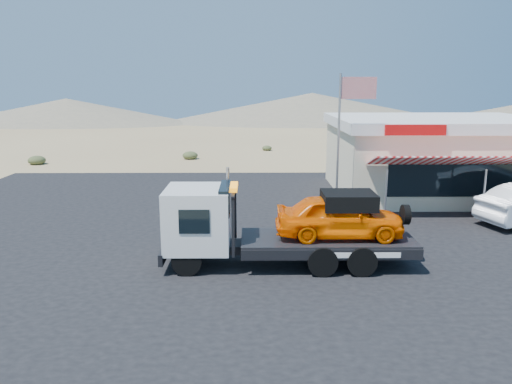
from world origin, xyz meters
TOP-DOWN VIEW (x-y plane):
  - ground at (0.00, 0.00)m, footprint 120.00×120.00m
  - asphalt_lot at (2.00, 3.00)m, footprint 32.00×24.00m
  - tow_truck at (1.98, -1.48)m, footprint 7.68×2.28m
  - jerky_store at (10.50, 8.97)m, footprint 10.40×9.97m
  - flagpole at (4.93, 4.50)m, footprint 1.55×0.10m
  - desert_scrub at (-12.34, 9.74)m, footprint 25.43×36.75m
  - distant_hills at (-9.77, 55.14)m, footprint 126.00×48.00m

SIDE VIEW (x-z plane):
  - ground at x=0.00m, z-range 0.00..0.00m
  - asphalt_lot at x=2.00m, z-range 0.00..0.02m
  - desert_scrub at x=-12.34m, z-range -0.04..0.61m
  - tow_truck at x=1.98m, z-range 0.10..2.67m
  - distant_hills at x=-9.77m, z-range -0.21..3.99m
  - jerky_store at x=10.50m, z-range 0.04..3.94m
  - flagpole at x=4.93m, z-range 0.76..6.76m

